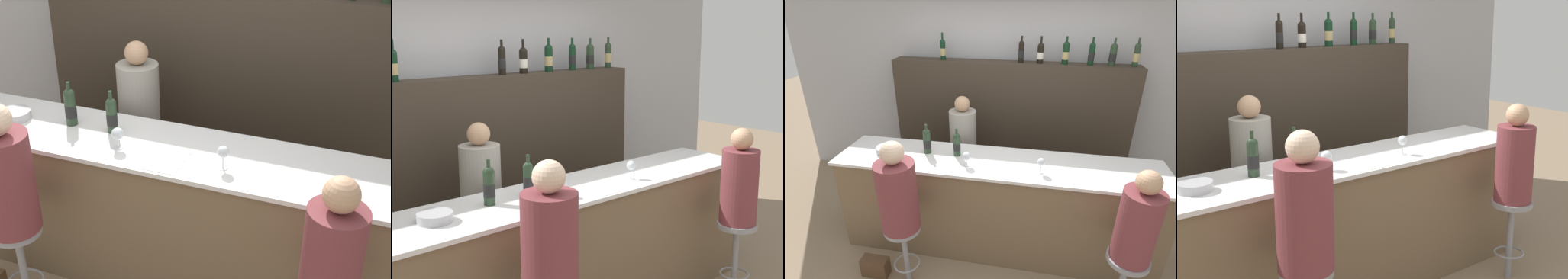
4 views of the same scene
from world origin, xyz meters
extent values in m
plane|color=#8C755B|center=(0.00, 0.00, 0.00)|extent=(16.00, 16.00, 0.00)
cube|color=#B2B2B7|center=(0.00, 1.71, 1.30)|extent=(6.40, 0.05, 2.60)
cube|color=brown|center=(0.00, 0.31, 0.51)|extent=(3.16, 0.62, 1.02)
cube|color=white|center=(0.00, 0.31, 1.03)|extent=(3.20, 0.66, 0.03)
cube|color=#382D23|center=(0.00, 1.49, 0.89)|extent=(3.00, 0.28, 1.79)
cylinder|color=#233823|center=(-0.72, 0.37, 1.16)|extent=(0.08, 0.08, 0.22)
cylinder|color=black|center=(-0.72, 0.37, 1.15)|extent=(0.08, 0.08, 0.09)
sphere|color=#233823|center=(-0.72, 0.37, 1.27)|extent=(0.08, 0.08, 0.08)
cylinder|color=#233823|center=(-0.72, 0.37, 1.32)|extent=(0.02, 0.02, 0.07)
cylinder|color=#233823|center=(-0.41, 0.37, 1.15)|extent=(0.07, 0.07, 0.20)
cylinder|color=black|center=(-0.41, 0.37, 1.14)|extent=(0.07, 0.07, 0.08)
sphere|color=#233823|center=(-0.41, 0.37, 1.25)|extent=(0.07, 0.07, 0.07)
cylinder|color=#233823|center=(-0.41, 0.37, 1.30)|extent=(0.02, 0.02, 0.07)
cylinder|color=black|center=(-0.86, 1.49, 1.90)|extent=(0.07, 0.07, 0.22)
cylinder|color=tan|center=(-0.86, 1.49, 1.89)|extent=(0.07, 0.07, 0.09)
sphere|color=black|center=(-0.86, 1.49, 2.00)|extent=(0.07, 0.07, 0.07)
cylinder|color=black|center=(-0.86, 1.49, 2.07)|extent=(0.02, 0.02, 0.10)
cylinder|color=black|center=(0.11, 1.49, 1.90)|extent=(0.07, 0.07, 0.22)
cylinder|color=black|center=(0.11, 1.49, 1.89)|extent=(0.07, 0.07, 0.09)
sphere|color=black|center=(0.11, 1.49, 2.01)|extent=(0.07, 0.07, 0.07)
cylinder|color=black|center=(0.11, 1.49, 2.06)|extent=(0.02, 0.02, 0.08)
cylinder|color=black|center=(0.34, 1.49, 1.89)|extent=(0.08, 0.08, 0.20)
cylinder|color=white|center=(0.34, 1.49, 1.88)|extent=(0.08, 0.08, 0.08)
sphere|color=black|center=(0.34, 1.49, 1.98)|extent=(0.08, 0.08, 0.08)
cylinder|color=black|center=(0.34, 1.49, 2.05)|extent=(0.02, 0.02, 0.10)
cylinder|color=black|center=(0.62, 1.49, 1.90)|extent=(0.08, 0.08, 0.22)
cylinder|color=tan|center=(0.62, 1.49, 1.89)|extent=(0.08, 0.08, 0.09)
sphere|color=black|center=(0.62, 1.49, 2.01)|extent=(0.08, 0.08, 0.08)
cylinder|color=black|center=(0.62, 1.49, 2.06)|extent=(0.02, 0.02, 0.08)
cylinder|color=black|center=(0.91, 1.49, 1.90)|extent=(0.07, 0.07, 0.22)
cylinder|color=black|center=(0.91, 1.49, 1.89)|extent=(0.07, 0.07, 0.09)
sphere|color=black|center=(0.91, 1.49, 2.01)|extent=(0.07, 0.07, 0.07)
cylinder|color=black|center=(0.91, 1.49, 2.06)|extent=(0.02, 0.02, 0.08)
cylinder|color=#233823|center=(1.14, 1.49, 1.89)|extent=(0.08, 0.08, 0.21)
cylinder|color=black|center=(1.14, 1.49, 1.88)|extent=(0.08, 0.08, 0.08)
sphere|color=#233823|center=(1.14, 1.49, 2.00)|extent=(0.08, 0.08, 0.08)
cylinder|color=#233823|center=(1.14, 1.49, 2.05)|extent=(0.02, 0.02, 0.08)
cylinder|color=#233823|center=(1.39, 1.49, 1.90)|extent=(0.07, 0.07, 0.23)
cylinder|color=tan|center=(1.39, 1.49, 1.89)|extent=(0.07, 0.07, 0.09)
sphere|color=#233823|center=(1.39, 1.49, 2.01)|extent=(0.07, 0.07, 0.07)
cylinder|color=#233823|center=(1.39, 1.49, 2.06)|extent=(0.02, 0.02, 0.07)
cylinder|color=silver|center=(-0.27, 0.19, 1.05)|extent=(0.06, 0.06, 0.00)
cylinder|color=silver|center=(-0.27, 0.19, 1.08)|extent=(0.01, 0.01, 0.06)
sphere|color=silver|center=(-0.27, 0.19, 1.15)|extent=(0.08, 0.08, 0.08)
cylinder|color=silver|center=(0.42, 0.19, 1.05)|extent=(0.06, 0.06, 0.00)
cylinder|color=silver|center=(0.42, 0.19, 1.09)|extent=(0.01, 0.01, 0.07)
sphere|color=silver|center=(0.42, 0.19, 1.16)|extent=(0.07, 0.07, 0.07)
cylinder|color=#B7B7BC|center=(-1.14, 0.31, 1.08)|extent=(0.22, 0.22, 0.06)
cube|color=white|center=(0.08, 0.15, 1.05)|extent=(0.21, 0.30, 0.00)
cylinder|color=gray|center=(-0.75, -0.31, 0.31)|extent=(0.05, 0.05, 0.62)
torus|color=gray|center=(-0.75, -0.31, 0.22)|extent=(0.24, 0.24, 0.02)
cylinder|color=gray|center=(-0.75, -0.31, 0.64)|extent=(0.32, 0.32, 0.04)
cylinder|color=brown|center=(-0.75, -0.31, 0.98)|extent=(0.33, 0.33, 0.64)
sphere|color=beige|center=(-0.75, -0.31, 1.39)|extent=(0.19, 0.19, 0.19)
cylinder|color=gray|center=(1.13, -0.31, 0.64)|extent=(0.32, 0.32, 0.04)
cylinder|color=brown|center=(1.13, -0.31, 0.96)|extent=(0.29, 0.29, 0.60)
sphere|color=tan|center=(1.13, -0.31, 1.35)|extent=(0.17, 0.17, 0.17)
cylinder|color=gray|center=(-0.48, 0.91, 0.66)|extent=(0.31, 0.31, 1.33)
sphere|color=tan|center=(-0.48, 0.91, 1.42)|extent=(0.17, 0.17, 0.17)
cube|color=#513823|center=(-1.09, -0.31, 0.10)|extent=(0.26, 0.12, 0.20)
camera|label=1|loc=(1.24, -2.43, 2.71)|focal=50.00mm
camera|label=2|loc=(-2.49, -2.64, 2.20)|focal=50.00mm
camera|label=3|loc=(0.33, -2.26, 2.49)|focal=28.00mm
camera|label=4|loc=(-2.22, -2.83, 2.13)|focal=50.00mm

